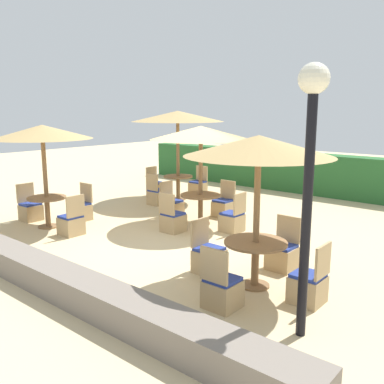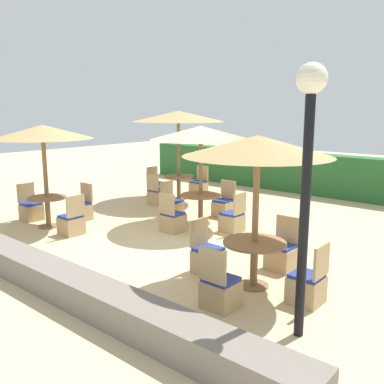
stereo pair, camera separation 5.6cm
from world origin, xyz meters
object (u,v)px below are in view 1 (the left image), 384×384
Objects in this scene: patio_chair_back_left_west at (156,188)px; patio_chair_front_right_east at (309,286)px; parasol_center at (201,133)px; patio_chair_center_east at (232,220)px; patio_chair_back_left_north at (198,187)px; round_table_center at (200,201)px; patio_chair_back_left_south at (157,196)px; patio_chair_front_right_west at (208,258)px; patio_chair_front_right_south at (222,290)px; patio_chair_front_left_west at (30,210)px; parasol_front_right at (259,147)px; patio_chair_center_west at (172,207)px; patio_chair_front_left_east at (71,223)px; parasol_back_left at (178,117)px; parasol_front_left at (42,132)px; patio_chair_center_north at (223,206)px; round_table_back_left at (178,182)px; round_table_front_right at (255,252)px; patio_chair_front_right_north at (282,255)px; lamp_post at (310,149)px; patio_chair_center_south at (173,221)px; round_table_front_left at (47,205)px; patio_chair_front_left_north at (81,210)px.

patio_chair_front_right_east is (7.20, -4.08, 0.00)m from patio_chair_back_left_west.
parasol_center reaches higher than patio_chair_center_east.
patio_chair_back_left_north reaches higher than round_table_center.
patio_chair_back_left_south reaches higher than round_table_center.
patio_chair_front_right_west and patio_chair_front_right_south have the same top height.
patio_chair_front_left_west reaches higher than round_table_center.
patio_chair_front_left_west is 0.39× the size of parasol_front_right.
patio_chair_center_west is at bearing 178.06° from parasol_center.
patio_chair_front_left_east and patio_chair_front_left_west have the same top height.
parasol_back_left is 4.42m from patio_chair_center_east.
parasol_front_left is 3.66m from patio_chair_center_west.
patio_chair_center_north is at bearing -24.46° from patio_chair_front_left_east.
round_table_front_right reaches higher than round_table_back_left.
round_table_front_right is at bearing 90.53° from patio_chair_front_right_west.
patio_chair_front_left_west is at bearing 77.36° from patio_chair_back_left_north.
patio_chair_center_north is (-2.10, 3.33, 0.00)m from patio_chair_front_right_west.
patio_chair_front_left_west and patio_chair_back_left_north have the same top height.
patio_chair_front_left_west is 0.38× the size of parasol_center.
patio_chair_front_right_south is at bearing 137.00° from patio_chair_front_right_east.
patio_chair_back_left_south is 1.00× the size of patio_chair_front_right_north.
patio_chair_back_left_west is at bearing 147.07° from round_table_front_right.
lamp_post is 3.37× the size of round_table_center.
patio_chair_front_right_north is 1.00× the size of patio_chair_center_south.
patio_chair_front_left_west is 1.00× the size of patio_chair_center_east.
patio_chair_front_left_west is at bearing -178.51° from parasol_front_right.
patio_chair_front_right_east is at bearing -26.94° from patio_chair_back_left_south.
patio_chair_back_left_south is 1.56m from patio_chair_center_west.
parasol_front_right reaches higher than patio_chair_back_left_south.
patio_chair_front_right_west is 2.57m from patio_chair_center_south.
patio_chair_front_left_east and patio_chair_center_west have the same top height.
parasol_back_left is (0.28, 4.35, 2.00)m from round_table_front_left.
patio_chair_front_right_south is at bearing -98.58° from patio_chair_front_left_east.
patio_chair_front_left_west and patio_chair_center_north have the same top height.
parasol_front_left reaches higher than parasol_center.
round_table_front_right is (6.29, -4.07, 0.31)m from patio_chair_back_left_west.
parasol_front_left is 4.83m from patio_chair_center_east.
patio_chair_front_left_west is 6.60m from patio_chair_front_right_north.
parasol_back_left reaches higher than patio_chair_front_left_north.
lamp_post is 3.67× the size of round_table_back_left.
parasol_back_left is at bearing 9.13° from patio_chair_front_left_east.
patio_chair_front_right_east is at bearing 90.10° from patio_chair_front_right_west.
parasol_center is (3.26, -1.72, 1.95)m from patio_chair_back_left_west.
patio_chair_front_right_east is at bearing -0.33° from parasol_front_right.
patio_chair_front_left_west is at bearing -155.53° from patio_chair_center_south.
parasol_back_left is (-6.60, 5.03, 0.19)m from lamp_post.
patio_chair_back_left_north is 0.94× the size of round_table_center.
patio_chair_front_right_south is at bearing -37.01° from patio_chair_center_south.
parasol_front_right is (5.36, -4.12, 1.69)m from round_table_back_left.
patio_chair_center_north is at bearing 77.01° from patio_chair_back_left_west.
patio_chair_back_left_west is 1.00× the size of patio_chair_front_right_north.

